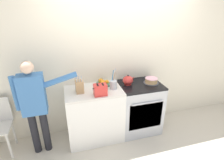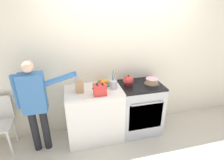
{
  "view_description": "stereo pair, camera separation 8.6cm",
  "coord_description": "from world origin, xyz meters",
  "views": [
    {
      "loc": [
        -0.98,
        -2.17,
        2.19
      ],
      "look_at": [
        -0.29,
        0.26,
        1.08
      ],
      "focal_mm": 28.0,
      "sensor_mm": 36.0,
      "label": 1
    },
    {
      "loc": [
        -0.9,
        -2.2,
        2.19
      ],
      "look_at": [
        -0.29,
        0.26,
        1.08
      ],
      "focal_mm": 28.0,
      "sensor_mm": 36.0,
      "label": 2
    }
  ],
  "objects": [
    {
      "name": "ground_plane",
      "position": [
        0.0,
        0.0,
        0.0
      ],
      "size": [
        16.0,
        16.0,
        0.0
      ],
      "primitive_type": "plane",
      "color": "beige"
    },
    {
      "name": "wall_back",
      "position": [
        0.0,
        0.61,
        1.3
      ],
      "size": [
        8.0,
        0.04,
        2.6
      ],
      "color": "silver",
      "rests_on": "ground_plane"
    },
    {
      "name": "counter_cabinet",
      "position": [
        -0.59,
        0.29,
        0.46
      ],
      "size": [
        0.91,
        0.59,
        0.93
      ],
      "color": "white",
      "rests_on": "ground_plane"
    },
    {
      "name": "stove_range",
      "position": [
        0.23,
        0.29,
        0.46
      ],
      "size": [
        0.72,
        0.62,
        0.93
      ],
      "color": "#B7BABF",
      "rests_on": "ground_plane"
    },
    {
      "name": "layer_cake",
      "position": [
        0.42,
        0.28,
        0.97
      ],
      "size": [
        0.26,
        0.26,
        0.09
      ],
      "color": "#4C4C51",
      "rests_on": "stove_range"
    },
    {
      "name": "tea_kettle",
      "position": [
        0.02,
        0.35,
        1.0
      ],
      "size": [
        0.22,
        0.18,
        0.17
      ],
      "color": "red",
      "rests_on": "stove_range"
    },
    {
      "name": "knife_block",
      "position": [
        -0.8,
        0.28,
        1.03
      ],
      "size": [
        0.12,
        0.14,
        0.29
      ],
      "color": "tan",
      "rests_on": "counter_cabinet"
    },
    {
      "name": "utensil_crock",
      "position": [
        -0.27,
        0.26,
        1.0
      ],
      "size": [
        0.12,
        0.12,
        0.34
      ],
      "color": "#B7BABF",
      "rests_on": "counter_cabinet"
    },
    {
      "name": "fruit_bowl",
      "position": [
        -0.4,
        0.42,
        0.96
      ],
      "size": [
        0.25,
        0.25,
        0.1
      ],
      "color": "#4C7F66",
      "rests_on": "counter_cabinet"
    },
    {
      "name": "toaster",
      "position": [
        -0.51,
        0.1,
        1.01
      ],
      "size": [
        0.21,
        0.13,
        0.18
      ],
      "color": "red",
      "rests_on": "counter_cabinet"
    },
    {
      "name": "person_baker",
      "position": [
        -1.46,
        0.21,
        0.89
      ],
      "size": [
        0.89,
        0.2,
        1.51
      ],
      "rotation": [
        0.0,
        0.0,
        -0.06
      ],
      "color": "black",
      "rests_on": "ground_plane"
    }
  ]
}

